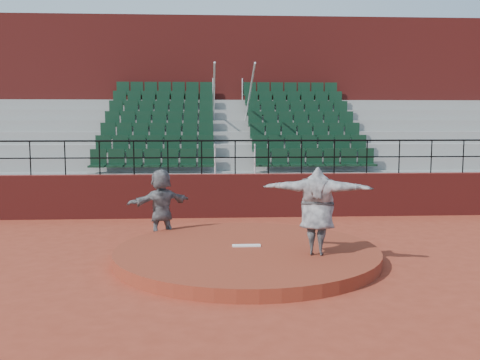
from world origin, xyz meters
name	(u,v)px	position (x,y,z in m)	size (l,w,h in m)	color
ground	(247,260)	(0.00, 0.00, 0.00)	(90.00, 90.00, 0.00)	maroon
pitchers_mound	(247,254)	(0.00, 0.00, 0.12)	(5.50, 5.50, 0.25)	maroon
pitching_rubber	(246,246)	(0.00, 0.15, 0.27)	(0.60, 0.15, 0.03)	white
boundary_wall	(235,196)	(0.00, 5.00, 0.65)	(24.00, 0.30, 1.30)	maroon
wall_railing	(235,150)	(0.00, 5.00, 2.03)	(24.04, 0.05, 1.03)	black
seating_deck	(230,160)	(0.00, 8.64, 1.45)	(24.00, 5.97, 4.63)	gray
press_box_facade	(227,105)	(0.00, 12.60, 3.55)	(24.00, 3.00, 7.10)	maroon
pitcher	(317,211)	(1.34, -0.62, 1.12)	(2.15, 0.58, 1.75)	black
fielder	(161,204)	(-1.95, 2.01, 0.87)	(1.61, 0.51, 1.74)	black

